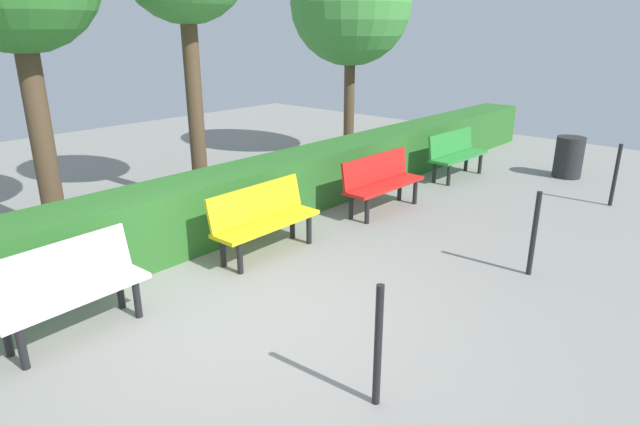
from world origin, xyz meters
name	(u,v)px	position (x,y,z in m)	size (l,w,h in m)	color
ground_plane	(246,313)	(0.00, 0.00, 0.00)	(21.86, 21.86, 0.00)	gray
bench_green	(456,152)	(-6.00, -0.94, 0.48)	(1.47, 0.50, 0.86)	#2D8C38
bench_red	(381,180)	(-3.50, -0.86, 0.48)	(1.55, 0.49, 0.86)	red
bench_yellow	(263,217)	(-1.15, -0.98, 0.48)	(1.51, 0.49, 0.86)	yellow
bench_white	(67,286)	(1.31, -0.93, 0.48)	(1.40, 0.53, 0.86)	white
hedge_row	(214,206)	(-1.10, -1.89, 0.44)	(17.86, 0.80, 0.87)	#2D6B28
tree_near	(351,4)	(-5.90, -3.43, 3.13)	(2.42, 2.42, 4.35)	brown
railing_post_near	(615,175)	(-6.13, 1.77, 0.50)	(0.06, 0.06, 1.00)	black
railing_post_mid	(534,234)	(-2.77, 1.77, 0.50)	(0.06, 0.06, 1.00)	black
railing_post_far	(378,346)	(0.24, 1.77, 0.50)	(0.06, 0.06, 1.00)	black
trash_bin	(569,157)	(-7.45, 0.65, 0.38)	(0.51, 0.51, 0.77)	#262628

